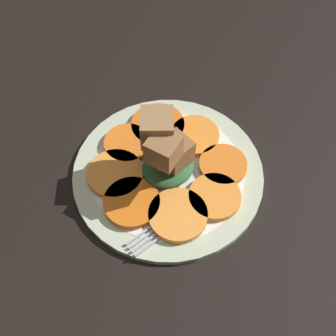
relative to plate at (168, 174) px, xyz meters
The scene contains 12 objects.
table_slab 1.52cm from the plate, ahead, with size 120.00×120.00×2.00cm, color black.
plate is the anchor object (origin of this frame).
carrot_slice_0 7.79cm from the plate, 157.44° to the left, with size 8.25×8.25×0.97cm, color orange.
carrot_slice_1 7.53cm from the plate, 160.76° to the right, with size 8.01×8.01×0.97cm, color orange.
carrot_slice_2 7.62cm from the plate, 107.23° to the right, with size 8.29×8.29×0.97cm, color #F99539.
carrot_slice_3 8.08cm from the plate, 62.09° to the right, with size 7.46×7.46×0.97cm, color orange.
carrot_slice_4 8.25cm from the plate, 21.68° to the right, with size 7.11×7.11×0.97cm, color orange.
carrot_slice_5 7.62cm from the plate, 28.92° to the left, with size 7.47×7.47×0.97cm, color orange.
carrot_slice_6 8.52cm from the plate, 73.16° to the left, with size 8.35×8.35×0.97cm, color orange.
carrot_slice_7 7.91cm from the plate, 114.74° to the left, with size 7.11×7.11×0.97cm, color orange.
center_pile 5.45cm from the plate, 112.14° to the left, with size 7.93×8.77×11.20cm.
fork 7.10cm from the plate, 98.14° to the right, with size 19.94×5.42×0.40cm.
Camera 1 is at (-17.25, -32.86, 61.23)cm, focal length 50.00 mm.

